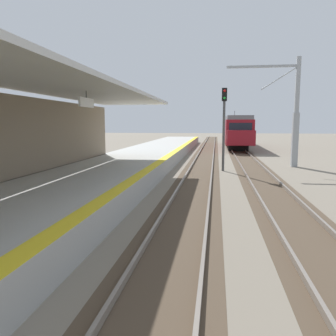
# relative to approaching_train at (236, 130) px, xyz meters

# --- Properties ---
(station_platform) EXTENTS (5.00, 80.00, 0.91)m
(station_platform) POSITION_rel_approaching_train_xyz_m (-7.80, -29.30, -1.73)
(station_platform) COLOR #A8A8A3
(station_platform) RESTS_ON ground
(station_building_with_canopy) EXTENTS (4.85, 24.00, 4.43)m
(station_building_with_canopy) POSITION_rel_approaching_train_xyz_m (-9.60, -33.65, 0.48)
(station_building_with_canopy) COLOR #4C4C4C
(station_building_with_canopy) RESTS_ON ground
(track_pair_nearest_platform) EXTENTS (2.34, 120.00, 0.16)m
(track_pair_nearest_platform) POSITION_rel_approaching_train_xyz_m (-3.40, -25.30, -2.13)
(track_pair_nearest_platform) COLOR #4C3D2D
(track_pair_nearest_platform) RESTS_ON ground
(track_pair_middle) EXTENTS (2.34, 120.00, 0.16)m
(track_pair_middle) POSITION_rel_approaching_train_xyz_m (-0.00, -25.30, -2.13)
(track_pair_middle) COLOR #4C3D2D
(track_pair_middle) RESTS_ON ground
(approaching_train) EXTENTS (2.93, 19.60, 4.76)m
(approaching_train) POSITION_rel_approaching_train_xyz_m (0.00, 0.00, 0.00)
(approaching_train) COLOR maroon
(approaching_train) RESTS_ON ground
(rail_signal_post) EXTENTS (0.32, 0.34, 5.20)m
(rail_signal_post) POSITION_rel_approaching_train_xyz_m (-2.00, -22.68, 1.02)
(rail_signal_post) COLOR #4C4C4C
(rail_signal_post) RESTS_ON ground
(catenary_pylon_far_side) EXTENTS (5.00, 0.40, 7.50)m
(catenary_pylon_far_side) POSITION_rel_approaching_train_xyz_m (2.67, -19.81, 1.43)
(catenary_pylon_far_side) COLOR #9EA3A8
(catenary_pylon_far_side) RESTS_ON ground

